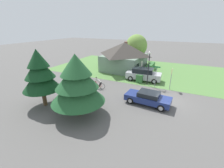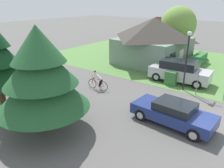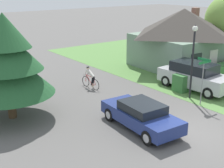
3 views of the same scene
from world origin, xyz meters
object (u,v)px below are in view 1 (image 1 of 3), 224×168
street_name_sign (156,73)px  deciduous_tree_right (136,46)px  stop_sign (172,74)px  conifer_tall_far (40,73)px  cottage_house (124,56)px  street_lamp (149,63)px  parked_suv_right (143,74)px  cyclist (98,83)px  conifer_tall_near (77,82)px  sedan_left_lane (148,98)px

street_name_sign → deciduous_tree_right: bearing=28.0°
stop_sign → street_name_sign: 1.84m
conifer_tall_far → deciduous_tree_right: (21.58, -2.84, 0.25)m
cottage_house → street_lamp: size_ratio=1.72×
street_name_sign → street_lamp: bearing=71.4°
stop_sign → parked_suv_right: bearing=-120.3°
cyclist → street_name_sign: (3.49, -6.51, 1.22)m
conifer_tall_near → conifer_tall_far: size_ratio=0.98×
sedan_left_lane → cyclist: 6.85m
street_name_sign → conifer_tall_far: bearing=136.5°
street_lamp → deciduous_tree_right: bearing=24.3°
parked_suv_right → stop_sign: stop_sign is taller
sedan_left_lane → conifer_tall_far: conifer_tall_far is taller
deciduous_tree_right → conifer_tall_near: bearing=-176.3°
parked_suv_right → conifer_tall_far: 13.86m
conifer_tall_near → street_lamp: bearing=-21.1°
street_lamp → conifer_tall_near: size_ratio=0.83×
street_name_sign → deciduous_tree_right: size_ratio=0.47×
cottage_house → street_name_sign: bearing=-128.4°
parked_suv_right → conifer_tall_far: size_ratio=0.90×
cottage_house → sedan_left_lane: 13.12m
sedan_left_lane → stop_sign: 5.48m
street_lamp → deciduous_tree_right: (11.54, 5.22, 0.62)m
parked_suv_right → street_name_sign: bearing=133.0°
stop_sign → conifer_tall_far: 14.80m
parked_suv_right → conifer_tall_near: (-11.53, 2.86, 2.23)m
cottage_house → conifer_tall_far: bearing=174.7°
street_lamp → deciduous_tree_right: 12.68m
cottage_house → cyclist: (-9.54, -0.23, -1.82)m
cyclist → street_lamp: bearing=-149.4°
street_name_sign → sedan_left_lane: bearing=-177.8°
stop_sign → street_name_sign: size_ratio=0.99×
parked_suv_right → street_lamp: size_ratio=1.11×
parked_suv_right → sedan_left_lane: bearing=104.8°
parked_suv_right → conifer_tall_far: conifer_tall_far is taller
cottage_house → street_name_sign: 9.08m
street_lamp → street_name_sign: size_ratio=1.62×
sedan_left_lane → stop_sign: stop_sign is taller
cottage_house → cyclist: bearing=-175.1°
conifer_tall_far → cottage_house: bearing=-8.8°
sedan_left_lane → conifer_tall_far: size_ratio=0.82×
sedan_left_lane → parked_suv_right: size_ratio=0.92×
street_name_sign → conifer_tall_near: size_ratio=0.51×
cyclist → conifer_tall_near: (-6.06, -1.56, 2.44)m
cyclist → deciduous_tree_right: (15.40, -0.18, 2.95)m
parked_suv_right → deciduous_tree_right: deciduous_tree_right is taller
sedan_left_lane → conifer_tall_far: bearing=30.5°
cottage_house → conifer_tall_near: conifer_tall_near is taller
sedan_left_lane → cyclist: (1.45, 6.70, 0.02)m
street_name_sign → conifer_tall_far: conifer_tall_far is taller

